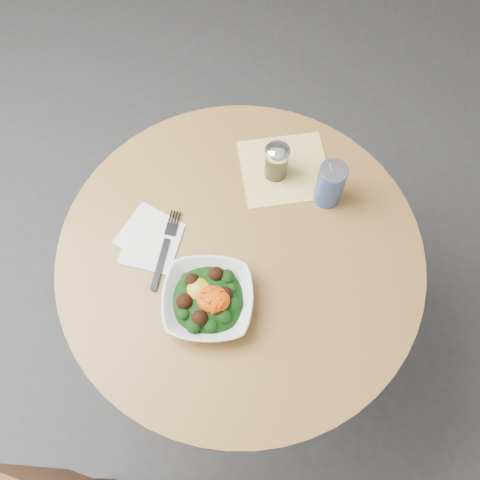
{
  "coord_description": "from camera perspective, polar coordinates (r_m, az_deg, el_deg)",
  "views": [
    {
      "loc": [
        0.1,
        -0.5,
        1.95
      ],
      "look_at": [
        -0.0,
        0.01,
        0.81
      ],
      "focal_mm": 40.0,
      "sensor_mm": 36.0,
      "label": 1
    }
  ],
  "objects": [
    {
      "name": "table",
      "position": [
        1.49,
        0.04,
        -4.45
      ],
      "size": [
        0.9,
        0.9,
        0.75
      ],
      "color": "black",
      "rests_on": "ground"
    },
    {
      "name": "paper_napkins",
      "position": [
        1.33,
        -9.56,
        0.09
      ],
      "size": [
        0.17,
        0.18,
        0.0
      ],
      "color": "white",
      "rests_on": "table"
    },
    {
      "name": "beverage_can",
      "position": [
        1.33,
        9.59,
        5.9
      ],
      "size": [
        0.07,
        0.07,
        0.13
      ],
      "color": "navy",
      "rests_on": "table"
    },
    {
      "name": "ground",
      "position": [
        2.01,
        0.03,
        -9.87
      ],
      "size": [
        6.0,
        6.0,
        0.0
      ],
      "primitive_type": "plane",
      "color": "#313134",
      "rests_on": "ground"
    },
    {
      "name": "salad_bowl",
      "position": [
        1.23,
        -3.42,
        -6.37
      ],
      "size": [
        0.24,
        0.24,
        0.08
      ],
      "color": "white",
      "rests_on": "table"
    },
    {
      "name": "spice_shaker",
      "position": [
        1.36,
        3.91,
        8.38
      ],
      "size": [
        0.06,
        0.06,
        0.11
      ],
      "color": "silver",
      "rests_on": "table"
    },
    {
      "name": "fork",
      "position": [
        1.31,
        -7.93,
        -0.71
      ],
      "size": [
        0.03,
        0.22,
        0.0
      ],
      "color": "black",
      "rests_on": "table"
    },
    {
      "name": "cloth_napkin",
      "position": [
        1.42,
        4.79,
        7.53
      ],
      "size": [
        0.28,
        0.27,
        0.0
      ],
      "primitive_type": "cube",
      "rotation": [
        0.0,
        0.0,
        0.34
      ],
      "color": "yellow",
      "rests_on": "table"
    }
  ]
}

